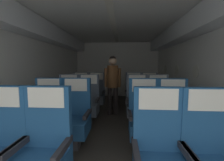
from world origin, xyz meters
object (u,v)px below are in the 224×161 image
seat_c_right_aisle (158,104)px  seat_c_right_window (137,104)px  seat_b_left_aisle (75,118)px  seat_b_right_window (144,120)px  flight_attendant (113,79)px  seat_b_right_aisle (174,120)px  seat_d_right_window (134,95)px  seat_a_right_aisle (211,160)px  seat_d_left_window (80,94)px  seat_d_right_aisle (150,95)px  seat_b_left_window (47,118)px  seat_c_left_aisle (88,103)px  seat_a_right_window (159,158)px  seat_d_left_aisle (96,94)px  seat_a_left_aisle (43,153)px  seat_c_left_window (68,103)px

seat_c_right_aisle → seat_c_right_window: size_ratio=1.00×
seat_b_left_aisle → seat_c_right_window: bearing=42.2°
seat_b_right_window → flight_attendant: bearing=110.0°
seat_b_right_aisle → seat_d_right_window: (-0.45, 1.94, 0.00)m
seat_a_right_aisle → seat_d_left_window: size_ratio=1.00×
seat_d_right_aisle → seat_b_left_window: bearing=-135.1°
seat_b_right_window → seat_b_left_window: bearing=-179.3°
seat_b_right_window → flight_attendant: size_ratio=0.71×
seat_b_left_window → seat_a_right_aisle: bearing=-25.8°
seat_b_right_window → seat_c_left_aisle: same height
seat_b_left_window → seat_b_left_aisle: same height
seat_a_right_aisle → seat_b_right_aisle: same height
seat_c_right_window → flight_attendant: bearing=132.5°
seat_b_right_window → seat_c_right_window: (-0.01, 0.97, 0.00)m
seat_b_right_window → seat_d_right_window: size_ratio=1.00×
seat_d_left_window → seat_d_right_window: size_ratio=1.00×
seat_a_right_window → seat_c_left_aisle: bearing=119.4°
seat_d_right_window → seat_a_right_window: bearing=-89.9°
seat_b_right_aisle → seat_c_right_aisle: size_ratio=1.00×
seat_b_left_aisle → seat_d_left_window: size_ratio=1.00×
seat_c_right_aisle → seat_c_right_window: same height
seat_d_left_aisle → flight_attendant: (0.49, -0.34, 0.48)m
seat_a_right_window → seat_a_right_aisle: bearing=-1.5°
seat_d_left_window → seat_a_left_aisle: bearing=-81.2°
seat_b_right_aisle → seat_c_left_window: 2.20m
seat_b_right_aisle → seat_d_left_window: (-1.98, 1.94, 0.00)m
seat_d_right_aisle → flight_attendant: 1.18m
seat_a_right_aisle → seat_d_left_window: bearing=124.2°
seat_b_right_aisle → seat_b_right_window: bearing=179.3°
seat_a_right_window → seat_b_left_aisle: size_ratio=1.00×
seat_b_right_window → seat_a_right_aisle: bearing=-65.5°
seat_c_left_aisle → seat_b_right_aisle: bearing=-32.2°
seat_d_right_window → seat_a_right_aisle: bearing=-81.2°
seat_b_left_window → seat_d_right_aisle: bearing=44.9°
seat_c_left_aisle → seat_d_left_aisle: (0.01, 0.98, 0.00)m
seat_a_left_aisle → seat_a_right_aisle: 1.53m
seat_a_right_aisle → seat_b_left_window: 2.20m
seat_b_right_window → seat_b_right_aisle: bearing=-0.7°
seat_b_left_aisle → seat_c_right_aisle: bearing=32.5°
seat_b_left_aisle → seat_d_left_window: 1.99m
seat_d_right_aisle → seat_c_left_window: bearing=-153.3°
seat_a_left_aisle → seat_d_right_aisle: size_ratio=1.00×
seat_b_left_aisle → seat_b_right_window: (1.08, 0.00, 0.00)m
seat_a_right_aisle → seat_d_left_window: (-1.98, 2.91, 0.00)m
seat_a_left_aisle → flight_attendant: 2.66m
seat_b_right_aisle → seat_c_right_window: same height
seat_b_left_aisle → seat_b_right_window: size_ratio=1.00×
seat_b_right_aisle → seat_c_right_aisle: bearing=89.8°
seat_c_right_window → seat_b_left_aisle: bearing=-137.8°
seat_b_left_aisle → seat_c_right_window: (1.08, 0.98, 0.00)m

